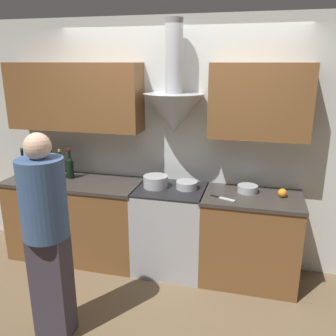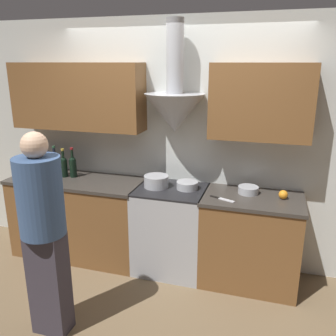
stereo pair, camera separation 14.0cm
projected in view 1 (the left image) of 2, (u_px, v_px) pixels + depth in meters
The scene contains 18 objects.
ground_plane at pixel (162, 286), 3.56m from camera, with size 12.00×12.00×0.00m, color brown.
wall_back at pixel (168, 130), 3.74m from camera, with size 8.40×0.60×2.60m.
counter_left at pixel (77, 218), 4.02m from camera, with size 1.50×0.62×0.91m.
counter_right at pixel (250, 238), 3.56m from camera, with size 0.96×0.62×0.91m.
stove_range at pixel (170, 229), 3.76m from camera, with size 0.71×0.60×0.91m.
wine_bottle_0 at pixel (23, 164), 4.06m from camera, with size 0.08×0.08×0.31m.
wine_bottle_1 at pixel (31, 163), 4.04m from camera, with size 0.07×0.07×0.33m.
wine_bottle_2 at pixel (38, 163), 4.01m from camera, with size 0.07×0.07×0.34m.
wine_bottle_3 at pixel (44, 165), 3.98m from camera, with size 0.07×0.07×0.32m.
wine_bottle_4 at pixel (52, 165), 3.94m from camera, with size 0.08×0.08×0.35m.
wine_bottle_5 at pixel (61, 167), 3.92m from camera, with size 0.08×0.08×0.32m.
wine_bottle_6 at pixel (70, 167), 3.92m from camera, with size 0.08×0.08×0.34m.
stock_pot at pixel (156, 181), 3.66m from camera, with size 0.25×0.25×0.12m.
mixing_bowl at pixel (187, 185), 3.62m from camera, with size 0.22×0.22×0.08m.
orange_fruit at pixel (282, 193), 3.39m from camera, with size 0.08×0.08×0.08m.
saucepan at pixel (248, 189), 3.52m from camera, with size 0.20×0.20×0.07m.
chefs_knife at pixel (223, 198), 3.37m from camera, with size 0.25×0.12×0.01m.
person_foreground_left at pixel (46, 231), 2.69m from camera, with size 0.34×0.34×1.68m.
Camera 1 is at (0.82, -2.96, 2.16)m, focal length 38.00 mm.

